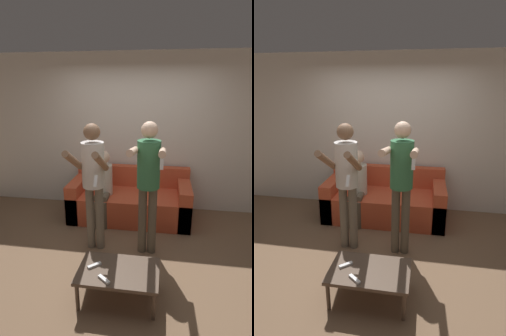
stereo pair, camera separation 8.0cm
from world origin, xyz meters
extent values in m
plane|color=brown|center=(0.00, 0.00, 0.00)|extent=(14.00, 14.00, 0.00)
cube|color=silver|center=(0.00, 1.65, 1.35)|extent=(6.40, 0.06, 2.70)
cube|color=#C64C2D|center=(-0.04, 1.13, 0.23)|extent=(1.97, 0.88, 0.45)
cube|color=#C64C2D|center=(-0.04, 1.50, 0.63)|extent=(1.97, 0.16, 0.36)
cube|color=#C64C2D|center=(-0.92, 1.13, 0.33)|extent=(0.20, 0.88, 0.65)
cube|color=#C64C2D|center=(0.84, 1.13, 0.33)|extent=(0.20, 0.88, 0.65)
cylinder|color=#6B6051|center=(-0.46, 0.21, 0.45)|extent=(0.11, 0.11, 0.91)
cylinder|color=#6B6051|center=(-0.33, 0.21, 0.45)|extent=(0.11, 0.11, 0.91)
cylinder|color=silver|center=(-0.39, 0.21, 1.20)|extent=(0.29, 0.29, 0.58)
sphere|color=brown|center=(-0.39, 0.21, 1.62)|extent=(0.21, 0.21, 0.21)
cylinder|color=brown|center=(-0.56, -0.04, 1.31)|extent=(0.08, 0.53, 0.36)
cylinder|color=brown|center=(-0.23, -0.04, 1.31)|extent=(0.08, 0.53, 0.36)
cube|color=white|center=(-0.23, -0.28, 1.17)|extent=(0.04, 0.09, 0.13)
cylinder|color=brown|center=(0.25, 0.21, 0.47)|extent=(0.11, 0.11, 0.94)
cylinder|color=brown|center=(0.38, 0.21, 0.47)|extent=(0.11, 0.11, 0.94)
cylinder|color=#337047|center=(0.31, 0.21, 1.23)|extent=(0.29, 0.29, 0.60)
sphere|color=beige|center=(0.31, 0.21, 1.66)|extent=(0.20, 0.20, 0.20)
cylinder|color=beige|center=(0.15, -0.06, 1.46)|extent=(0.08, 0.55, 0.17)
cylinder|color=beige|center=(0.47, -0.06, 1.46)|extent=(0.08, 0.55, 0.17)
cube|color=white|center=(0.47, -0.33, 1.42)|extent=(0.04, 0.05, 0.13)
cylinder|color=brown|center=(-0.52, 0.71, 0.23)|extent=(0.11, 0.11, 0.45)
cylinder|color=brown|center=(-0.40, 0.71, 0.23)|extent=(0.11, 0.11, 0.45)
cylinder|color=brown|center=(-0.52, 0.87, 0.48)|extent=(0.11, 0.32, 0.11)
cylinder|color=brown|center=(-0.40, 0.87, 0.48)|extent=(0.11, 0.32, 0.11)
cylinder|color=beige|center=(-0.46, 1.03, 0.70)|extent=(0.28, 0.28, 0.50)
sphere|color=beige|center=(-0.46, 1.03, 1.08)|extent=(0.21, 0.21, 0.21)
cube|color=brown|center=(0.08, -0.66, 0.33)|extent=(0.84, 0.53, 0.04)
cylinder|color=brown|center=(-0.30, -0.88, 0.16)|extent=(0.04, 0.04, 0.31)
cylinder|color=brown|center=(0.46, -0.88, 0.16)|extent=(0.04, 0.04, 0.31)
cylinder|color=brown|center=(-0.30, -0.43, 0.16)|extent=(0.04, 0.04, 0.31)
cylinder|color=brown|center=(0.46, -0.43, 0.16)|extent=(0.04, 0.04, 0.31)
cube|color=white|center=(-0.03, -0.83, 0.36)|extent=(0.14, 0.12, 0.02)
cube|color=white|center=(-0.18, -0.64, 0.36)|extent=(0.14, 0.13, 0.02)
camera|label=1|loc=(0.50, -2.88, 2.16)|focal=28.00mm
camera|label=2|loc=(0.58, -2.86, 2.16)|focal=28.00mm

